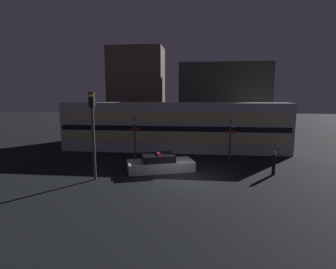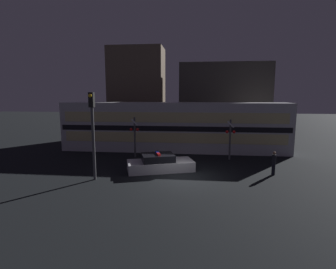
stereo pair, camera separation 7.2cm
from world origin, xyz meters
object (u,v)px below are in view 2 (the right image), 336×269
(train, at_px, (174,127))
(police_car, at_px, (160,164))
(traffic_light_corner, at_px, (93,127))
(pedestrian, at_px, (274,163))
(crossing_signal_near, at_px, (230,137))

(train, bearing_deg, police_car, -93.03)
(police_car, bearing_deg, traffic_light_corner, -165.31)
(pedestrian, bearing_deg, police_car, 178.46)
(traffic_light_corner, bearing_deg, pedestrian, 11.12)
(pedestrian, relative_size, traffic_light_corner, 0.29)
(police_car, height_order, pedestrian, pedestrian)
(police_car, bearing_deg, train, 68.71)
(pedestrian, distance_m, traffic_light_corner, 11.92)
(police_car, xyz_separation_m, crossing_signal_near, (5.25, 3.70, 1.40))
(train, xyz_separation_m, pedestrian, (7.29, -6.94, -1.47))
(pedestrian, xyz_separation_m, traffic_light_corner, (-11.43, -2.25, 2.54))
(police_car, height_order, crossing_signal_near, crossing_signal_near)
(train, distance_m, traffic_light_corner, 10.13)
(train, xyz_separation_m, traffic_light_corner, (-4.14, -9.18, 1.08))
(police_car, xyz_separation_m, traffic_light_corner, (-3.78, -2.45, 2.88))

